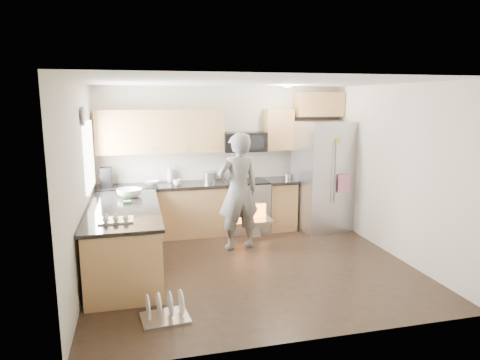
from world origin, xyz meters
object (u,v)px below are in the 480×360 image
object	(u,v)px
dish_rack	(165,312)
stove_range	(246,194)
refrigerator	(324,176)
person	(238,192)

from	to	relation	value
dish_rack	stove_range	bearing A→B (deg)	60.34
stove_range	refrigerator	bearing A→B (deg)	-8.65
refrigerator	person	xyz separation A→B (m)	(-1.77, -0.68, -0.06)
refrigerator	dish_rack	xyz separation A→B (m)	(-3.09, -2.71, -0.91)
stove_range	dish_rack	bearing A→B (deg)	-119.66
stove_range	dish_rack	distance (m)	3.42
person	stove_range	bearing A→B (deg)	-120.33
person	dish_rack	size ratio (longest dim) A/B	3.41
stove_range	refrigerator	distance (m)	1.47
refrigerator	person	size ratio (longest dim) A/B	1.06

